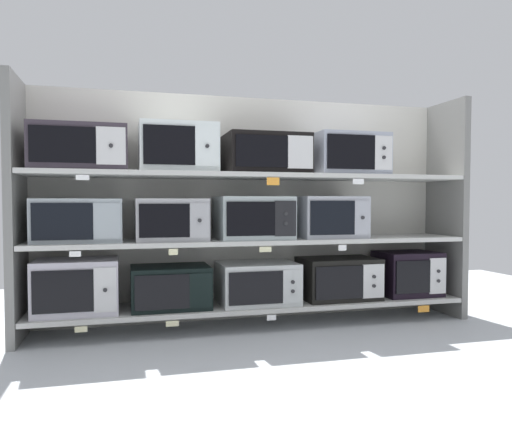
{
  "coord_description": "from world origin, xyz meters",
  "views": [
    {
      "loc": [
        -0.86,
        -3.23,
        0.84
      ],
      "look_at": [
        0.0,
        0.0,
        0.7
      ],
      "focal_mm": 34.53,
      "sensor_mm": 36.0,
      "label": 1
    }
  ],
  "objects_px": {
    "microwave_2": "(257,283)",
    "microwave_4": "(407,273)",
    "microwave_7": "(253,218)",
    "microwave_0": "(77,286)",
    "microwave_6": "(171,220)",
    "microwave_8": "(329,217)",
    "microwave_9": "(80,149)",
    "microwave_12": "(346,155)",
    "microwave_10": "(178,148)",
    "microwave_11": "(265,154)",
    "microwave_1": "(170,287)",
    "microwave_5": "(78,220)",
    "microwave_3": "(338,278)"
  },
  "relations": [
    {
      "from": "microwave_8",
      "to": "microwave_4",
      "type": "bearing_deg",
      "value": 0.02
    },
    {
      "from": "microwave_1",
      "to": "microwave_8",
      "type": "relative_size",
      "value": 1.09
    },
    {
      "from": "microwave_6",
      "to": "microwave_9",
      "type": "xyz_separation_m",
      "value": [
        -0.55,
        0.0,
        0.44
      ]
    },
    {
      "from": "microwave_7",
      "to": "microwave_9",
      "type": "xyz_separation_m",
      "value": [
        -1.1,
        0.0,
        0.43
      ]
    },
    {
      "from": "microwave_5",
      "to": "microwave_10",
      "type": "bearing_deg",
      "value": 0.01
    },
    {
      "from": "microwave_6",
      "to": "microwave_12",
      "type": "xyz_separation_m",
      "value": [
        1.23,
        -0.0,
        0.45
      ]
    },
    {
      "from": "microwave_0",
      "to": "microwave_10",
      "type": "xyz_separation_m",
      "value": [
        0.63,
        -0.0,
        0.87
      ]
    },
    {
      "from": "microwave_8",
      "to": "microwave_12",
      "type": "bearing_deg",
      "value": -0.02
    },
    {
      "from": "microwave_7",
      "to": "microwave_9",
      "type": "relative_size",
      "value": 0.87
    },
    {
      "from": "microwave_3",
      "to": "microwave_4",
      "type": "height_order",
      "value": "microwave_4"
    },
    {
      "from": "microwave_4",
      "to": "microwave_6",
      "type": "bearing_deg",
      "value": -180.0
    },
    {
      "from": "microwave_9",
      "to": "microwave_10",
      "type": "height_order",
      "value": "microwave_10"
    },
    {
      "from": "microwave_9",
      "to": "microwave_10",
      "type": "bearing_deg",
      "value": -0.0
    },
    {
      "from": "microwave_2",
      "to": "microwave_7",
      "type": "distance_m",
      "value": 0.45
    },
    {
      "from": "microwave_0",
      "to": "microwave_4",
      "type": "height_order",
      "value": "microwave_0"
    },
    {
      "from": "microwave_7",
      "to": "microwave_3",
      "type": "bearing_deg",
      "value": -0.0
    },
    {
      "from": "microwave_9",
      "to": "microwave_12",
      "type": "distance_m",
      "value": 1.78
    },
    {
      "from": "microwave_4",
      "to": "microwave_9",
      "type": "relative_size",
      "value": 0.76
    },
    {
      "from": "microwave_2",
      "to": "microwave_11",
      "type": "bearing_deg",
      "value": 0.08
    },
    {
      "from": "microwave_8",
      "to": "microwave_11",
      "type": "xyz_separation_m",
      "value": [
        -0.46,
        0.0,
        0.43
      ]
    },
    {
      "from": "microwave_4",
      "to": "microwave_12",
      "type": "distance_m",
      "value": 1.0
    },
    {
      "from": "microwave_1",
      "to": "microwave_8",
      "type": "xyz_separation_m",
      "value": [
        1.11,
        -0.0,
        0.45
      ]
    },
    {
      "from": "microwave_2",
      "to": "microwave_4",
      "type": "xyz_separation_m",
      "value": [
        1.16,
        0.0,
        0.02
      ]
    },
    {
      "from": "microwave_2",
      "to": "microwave_4",
      "type": "height_order",
      "value": "microwave_4"
    },
    {
      "from": "microwave_9",
      "to": "microwave_12",
      "type": "bearing_deg",
      "value": -0.01
    },
    {
      "from": "microwave_8",
      "to": "microwave_12",
      "type": "height_order",
      "value": "microwave_12"
    },
    {
      "from": "microwave_10",
      "to": "microwave_1",
      "type": "bearing_deg",
      "value": -179.92
    },
    {
      "from": "microwave_6",
      "to": "microwave_8",
      "type": "height_order",
      "value": "microwave_8"
    },
    {
      "from": "microwave_12",
      "to": "microwave_1",
      "type": "bearing_deg",
      "value": 180.0
    },
    {
      "from": "microwave_7",
      "to": "microwave_0",
      "type": "bearing_deg",
      "value": 180.0
    },
    {
      "from": "microwave_8",
      "to": "microwave_12",
      "type": "relative_size",
      "value": 0.91
    },
    {
      "from": "microwave_1",
      "to": "microwave_10",
      "type": "distance_m",
      "value": 0.9
    },
    {
      "from": "microwave_3",
      "to": "microwave_5",
      "type": "distance_m",
      "value": 1.8
    },
    {
      "from": "microwave_2",
      "to": "microwave_3",
      "type": "xyz_separation_m",
      "value": [
        0.6,
        0.0,
        0.01
      ]
    },
    {
      "from": "microwave_2",
      "to": "microwave_7",
      "type": "bearing_deg",
      "value": 179.94
    },
    {
      "from": "microwave_6",
      "to": "microwave_12",
      "type": "distance_m",
      "value": 1.31
    },
    {
      "from": "microwave_5",
      "to": "microwave_10",
      "type": "xyz_separation_m",
      "value": [
        0.62,
        0.0,
        0.46
      ]
    },
    {
      "from": "microwave_7",
      "to": "microwave_6",
      "type": "bearing_deg",
      "value": 180.0
    },
    {
      "from": "microwave_1",
      "to": "microwave_11",
      "type": "relative_size",
      "value": 0.92
    },
    {
      "from": "microwave_2",
      "to": "microwave_9",
      "type": "bearing_deg",
      "value": 180.0
    },
    {
      "from": "microwave_1",
      "to": "microwave_3",
      "type": "distance_m",
      "value": 1.19
    },
    {
      "from": "microwave_0",
      "to": "microwave_9",
      "type": "height_order",
      "value": "microwave_9"
    },
    {
      "from": "microwave_6",
      "to": "microwave_9",
      "type": "bearing_deg",
      "value": 180.0
    },
    {
      "from": "microwave_5",
      "to": "microwave_2",
      "type": "bearing_deg",
      "value": 0.01
    },
    {
      "from": "microwave_7",
      "to": "microwave_12",
      "type": "height_order",
      "value": "microwave_12"
    },
    {
      "from": "microwave_0",
      "to": "microwave_6",
      "type": "relative_size",
      "value": 1.1
    },
    {
      "from": "microwave_6",
      "to": "microwave_7",
      "type": "height_order",
      "value": "microwave_7"
    },
    {
      "from": "microwave_3",
      "to": "microwave_6",
      "type": "relative_size",
      "value": 1.19
    },
    {
      "from": "microwave_2",
      "to": "microwave_1",
      "type": "bearing_deg",
      "value": -180.0
    },
    {
      "from": "microwave_6",
      "to": "microwave_9",
      "type": "distance_m",
      "value": 0.71
    }
  ]
}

